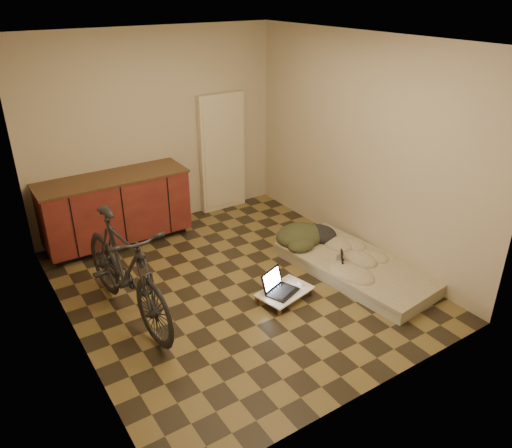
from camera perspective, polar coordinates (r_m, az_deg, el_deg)
room_shell at (r=5.08m, az=-2.54°, el=5.52°), size 3.50×4.00×2.60m
cabinets at (r=6.58m, az=-15.74°, el=1.61°), size 1.84×0.62×0.91m
appliance_panel at (r=7.27m, az=-3.91°, el=8.10°), size 0.70×0.10×1.70m
bicycle at (r=5.01m, az=-14.76°, el=-4.53°), size 0.71×1.91×1.21m
futon at (r=5.94m, az=11.42°, el=-4.84°), size 1.11×1.98×0.16m
clothing_pile at (r=6.23m, az=5.75°, el=-0.63°), size 0.73×0.63×0.27m
headphones at (r=5.75m, az=9.88°, el=-3.86°), size 0.35×0.35×0.17m
lap_desk at (r=5.39m, az=3.30°, el=-7.74°), size 0.65×0.50×0.10m
laptop at (r=5.35m, az=2.62°, el=-7.24°), size 0.41×0.39×0.22m
mouse at (r=5.48m, az=5.11°, el=-6.81°), size 0.06×0.09×0.03m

